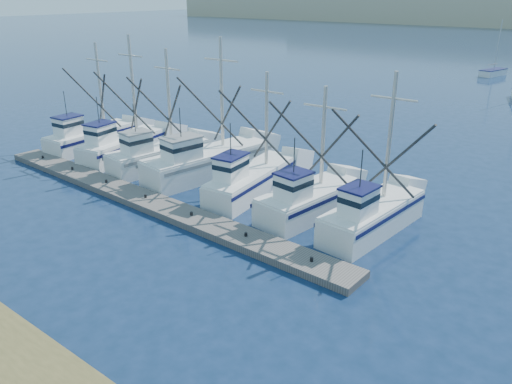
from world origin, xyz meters
TOP-DOWN VIEW (x-y plane):
  - ground at (0.00, 0.00)m, footprint 500.00×500.00m
  - floating_dock at (-10.11, 6.62)m, footprint 29.06×2.86m
  - trawler_fleet at (-10.39, 11.64)m, footprint 27.91×9.72m
  - sailboat_far at (-6.34, 71.40)m, footprint 3.00×5.36m

SIDE VIEW (x-z plane):
  - ground at x=0.00m, z-range 0.00..0.00m
  - floating_dock at x=-10.11m, z-range 0.00..0.39m
  - sailboat_far at x=-6.34m, z-range -3.55..4.55m
  - trawler_fleet at x=-10.39m, z-range -3.62..5.60m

